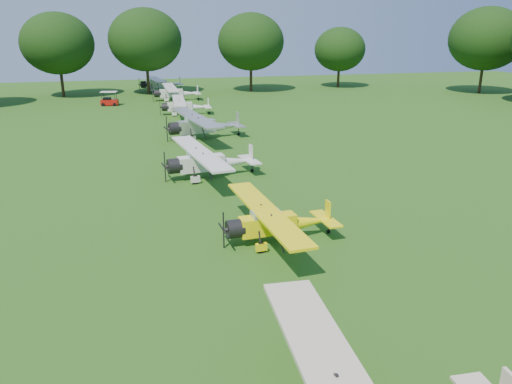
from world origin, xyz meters
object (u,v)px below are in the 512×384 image
aircraft_5 (184,105)px  aircraft_4 (202,124)px  golf_cart (109,101)px  aircraft_3 (208,160)px  aircraft_7 (159,83)px  aircraft_6 (175,92)px  aircraft_2 (276,221)px

aircraft_5 → aircraft_4: bearing=-85.7°
golf_cart → aircraft_3: bearing=-67.6°
aircraft_7 → golf_cart: bearing=-123.9°
aircraft_4 → aircraft_6: 26.18m
aircraft_3 → golf_cart: (-7.76, 36.36, -0.61)m
aircraft_6 → golf_cart: (-9.00, -2.61, -0.63)m
aircraft_2 → aircraft_3: aircraft_3 is taller
aircraft_6 → aircraft_2: bearing=-90.0°
aircraft_4 → aircraft_6: (-0.19, 26.18, -0.12)m
aircraft_5 → golf_cart: bearing=136.4°
aircraft_7 → golf_cart: 16.48m
aircraft_4 → golf_cart: bearing=101.9°
aircraft_5 → aircraft_2: bearing=-86.1°
aircraft_5 → aircraft_7: (-1.36, 24.22, 0.18)m
aircraft_4 → aircraft_7: (-1.60, 38.19, -0.06)m
aircraft_2 → golf_cart: 49.00m
aircraft_5 → aircraft_7: size_ratio=0.86×
aircraft_2 → aircraft_6: size_ratio=0.86×
aircraft_3 → aircraft_7: bearing=82.1°
aircraft_2 → aircraft_5: aircraft_5 is taller
aircraft_2 → aircraft_6: aircraft_6 is taller
aircraft_3 → golf_cart: size_ratio=4.53×
aircraft_4 → aircraft_5: aircraft_4 is taller
aircraft_3 → aircraft_7: 50.98m
aircraft_3 → golf_cart: 37.18m
aircraft_6 → golf_cart: 9.39m
aircraft_4 → golf_cart: size_ratio=5.01×
aircraft_5 → aircraft_6: aircraft_6 is taller
aircraft_2 → aircraft_3: (-1.54, 11.75, 0.16)m
aircraft_2 → aircraft_7: (-1.72, 62.73, 0.23)m
aircraft_4 → golf_cart: aircraft_4 is taller
aircraft_5 → golf_cart: (-8.95, 9.60, -0.51)m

